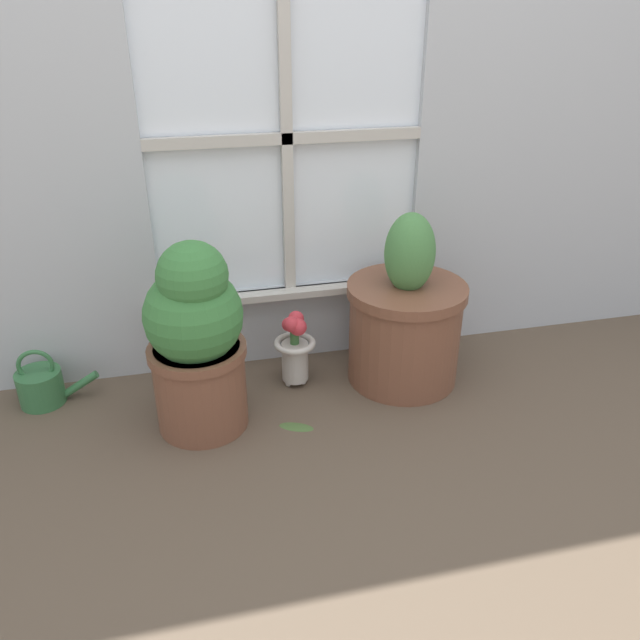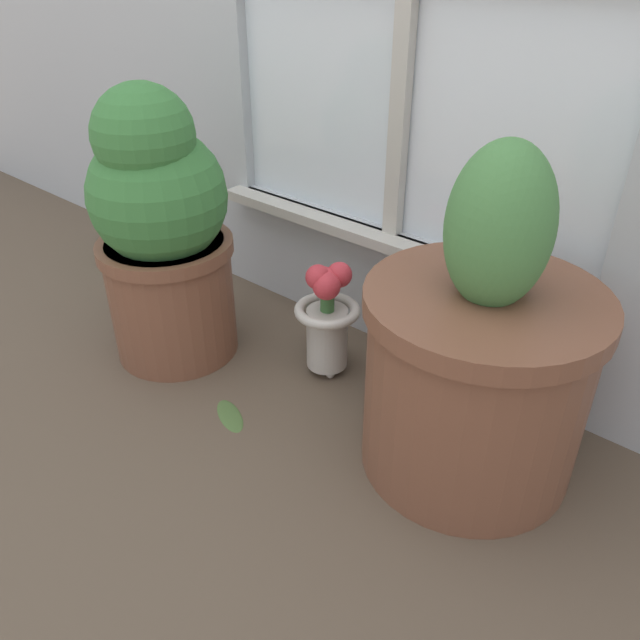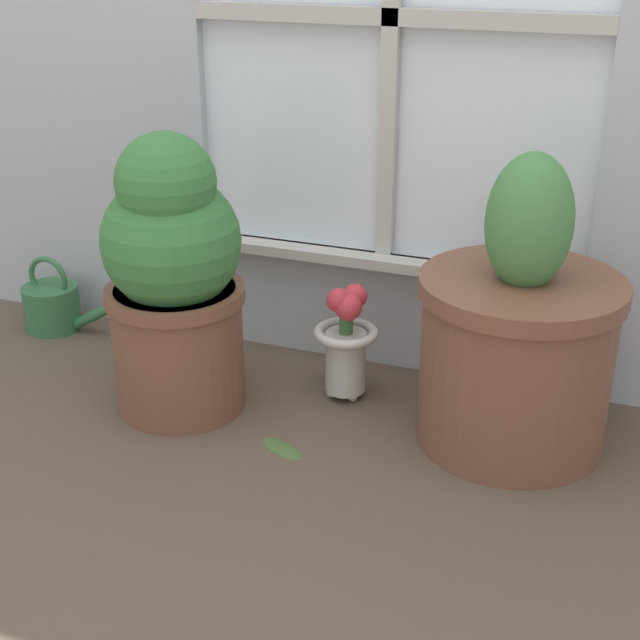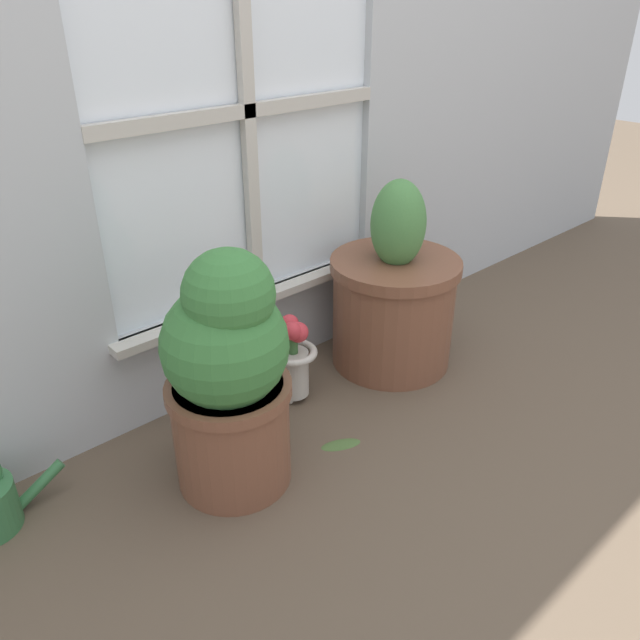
# 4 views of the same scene
# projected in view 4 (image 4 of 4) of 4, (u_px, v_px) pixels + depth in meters

# --- Properties ---
(ground_plane) EXTENTS (10.00, 10.00, 0.00)m
(ground_plane) POSITION_uv_depth(u_px,v_px,m) (379.00, 446.00, 1.66)
(ground_plane) COLOR brown
(potted_plant_left) EXTENTS (0.29, 0.29, 0.61)m
(potted_plant_left) POSITION_uv_depth(u_px,v_px,m) (228.00, 375.00, 1.41)
(potted_plant_left) COLOR brown
(potted_plant_left) RESTS_ON ground_plane
(potted_plant_right) EXTENTS (0.40, 0.40, 0.60)m
(potted_plant_right) POSITION_uv_depth(u_px,v_px,m) (394.00, 297.00, 1.94)
(potted_plant_right) COLOR brown
(potted_plant_right) RESTS_ON ground_plane
(flower_vase) EXTENTS (0.14, 0.14, 0.26)m
(flower_vase) POSITION_uv_depth(u_px,v_px,m) (293.00, 355.00, 1.78)
(flower_vase) COLOR #BCB7AD
(flower_vase) RESTS_ON ground_plane
(fallen_leaf) EXTENTS (0.12, 0.09, 0.01)m
(fallen_leaf) POSITION_uv_depth(u_px,v_px,m) (341.00, 444.00, 1.66)
(fallen_leaf) COLOR #476633
(fallen_leaf) RESTS_ON ground_plane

